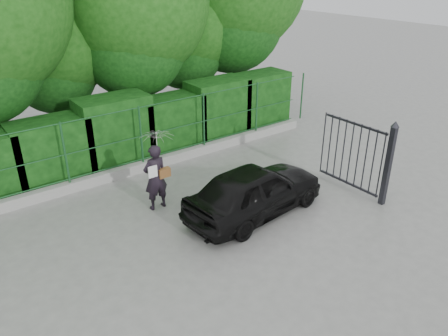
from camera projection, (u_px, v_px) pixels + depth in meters
ground at (218, 242)px, 10.21m from camera, size 80.00×80.00×0.00m
kerb at (132, 170)px, 13.39m from camera, size 14.00×0.25×0.30m
fence at (136, 136)px, 13.06m from camera, size 14.13×0.06×1.80m
hedge at (116, 133)px, 13.76m from camera, size 14.20×1.20×2.22m
trees at (108, 5)px, 14.42m from camera, size 17.10×6.15×8.08m
gate at (373, 158)px, 11.66m from camera, size 0.22×2.33×2.36m
woman at (157, 161)px, 11.13m from camera, size 0.91×0.87×2.12m
car at (255, 190)px, 11.10m from camera, size 4.09×1.94×1.35m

